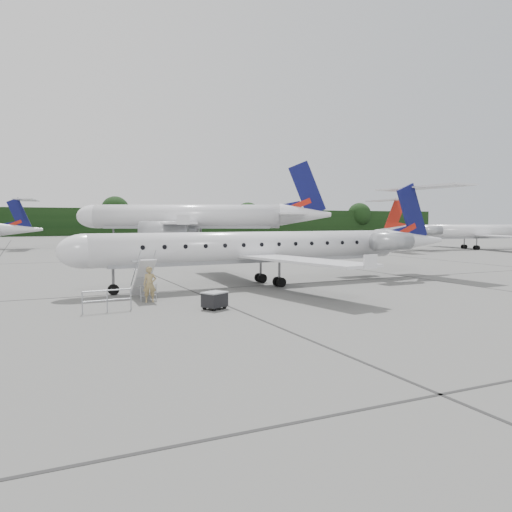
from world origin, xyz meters
name	(u,v)px	position (x,y,z in m)	size (l,w,h in m)	color
ground	(337,297)	(0.00, 0.00, 0.00)	(320.00, 320.00, 0.00)	#60605E
treeline	(83,222)	(0.00, 130.00, 4.00)	(260.00, 4.00, 8.00)	black
main_regional_jet	(257,232)	(-2.03, 6.22, 3.48)	(27.12, 19.53, 6.95)	silver
airstair	(143,279)	(-9.91, 3.72, 1.09)	(0.85, 2.24, 2.18)	silver
passenger	(150,284)	(-9.85, 2.46, 0.92)	(0.67, 0.44, 1.84)	#917C4F
safety_railing	(107,301)	(-12.26, 0.49, 0.50)	(2.20, 0.08, 1.00)	#999CA1
baggage_cart	(215,300)	(-7.54, -0.87, 0.44)	(1.02, 0.83, 0.89)	black
bg_narrowbody	(187,205)	(8.28, 54.82, 6.81)	(37.96, 27.33, 13.63)	silver
bg_regional_right	(477,225)	(45.35, 30.52, 3.65)	(27.80, 20.02, 7.29)	silver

